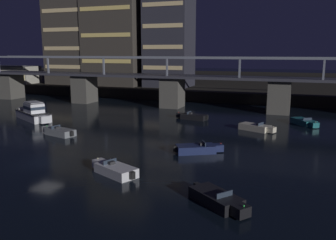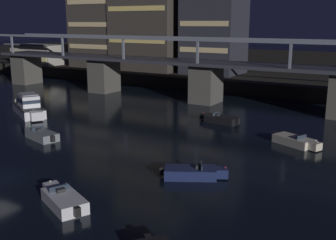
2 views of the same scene
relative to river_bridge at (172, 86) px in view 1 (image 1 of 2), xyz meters
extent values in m
plane|color=black|center=(0.00, -36.02, -4.00)|extent=(400.00, 400.00, 0.00)
cube|color=black|center=(0.00, 48.01, -2.90)|extent=(240.00, 80.00, 2.20)
cube|color=#4C4944|center=(-38.22, 0.01, -1.23)|extent=(3.60, 4.40, 5.55)
cube|color=#4C4944|center=(-19.11, 0.01, -1.23)|extent=(3.60, 4.40, 5.55)
cube|color=#4C4944|center=(0.00, 0.01, -1.23)|extent=(3.60, 4.40, 5.55)
cube|color=#4C4944|center=(19.11, 0.01, -1.23)|extent=(3.60, 4.40, 5.55)
cube|color=#33333D|center=(0.00, 0.01, 1.77)|extent=(82.44, 6.40, 0.45)
cube|color=slate|center=(0.00, -2.89, 5.20)|extent=(82.44, 0.36, 0.36)
cube|color=slate|center=(0.00, 2.91, 5.20)|extent=(82.44, 0.36, 0.36)
cube|color=slate|center=(-25.48, -2.89, 3.60)|extent=(0.30, 0.30, 3.20)
cube|color=slate|center=(-12.74, -2.89, 3.60)|extent=(0.30, 0.30, 3.20)
cube|color=slate|center=(0.00, -2.89, 3.60)|extent=(0.30, 0.30, 3.20)
cube|color=slate|center=(12.74, -2.89, 3.60)|extent=(0.30, 0.30, 3.20)
cube|color=slate|center=(25.48, -2.89, 3.60)|extent=(0.30, 0.30, 3.20)
cube|color=#38332D|center=(-31.30, 16.08, 9.30)|extent=(13.93, 9.32, 22.21)
cube|color=beige|center=(-31.30, 11.37, 2.64)|extent=(12.81, 0.10, 0.90)
cube|color=beige|center=(-31.30, 11.37, 7.08)|extent=(12.81, 0.10, 0.90)
cube|color=beige|center=(-31.30, 11.37, 11.52)|extent=(12.81, 0.10, 0.90)
cube|color=beige|center=(-31.30, 11.37, 15.97)|extent=(12.81, 0.10, 0.90)
cube|color=#38332D|center=(-20.34, 16.66, 12.99)|extent=(13.89, 11.01, 29.58)
cube|color=#F2D172|center=(-20.34, 11.11, 4.11)|extent=(12.78, 0.10, 0.90)
cube|color=#F2D172|center=(-20.34, 11.11, 10.03)|extent=(12.78, 0.10, 0.90)
cube|color=#F2D172|center=(-20.34, 11.11, 15.95)|extent=(12.78, 0.10, 0.90)
cube|color=#282833|center=(-6.69, 16.77, 9.58)|extent=(10.17, 8.89, 22.76)
cube|color=beige|center=(-6.69, 12.28, 2.75)|extent=(9.36, 0.10, 0.90)
cube|color=beige|center=(-6.69, 12.28, 7.30)|extent=(9.36, 0.10, 0.90)
cube|color=beige|center=(-6.69, 12.28, 11.86)|extent=(9.36, 0.10, 0.90)
cube|color=beige|center=(-6.69, 12.28, 16.41)|extent=(9.36, 0.10, 0.90)
cube|color=#B2AD9E|center=(-47.92, 12.01, 0.40)|extent=(12.00, 6.00, 4.40)
cube|color=#EAD88C|center=(-47.92, 8.96, -0.04)|extent=(11.20, 0.10, 2.64)
cube|color=#4C4C51|center=(-47.92, 8.41, 2.75)|extent=(12.40, 1.60, 0.30)
cube|color=silver|center=(-15.97, -19.01, -3.40)|extent=(8.25, 6.17, 1.20)
cube|color=silver|center=(-12.00, -21.23, -3.32)|extent=(1.66, 1.78, 1.04)
cube|color=black|center=(-15.97, -19.01, -2.85)|extent=(8.36, 6.28, 0.10)
cube|color=white|center=(-15.45, -19.30, -2.10)|extent=(3.82, 3.39, 1.40)
cube|color=#283342|center=(-15.45, -19.30, -2.05)|extent=(3.87, 3.45, 0.44)
cube|color=silver|center=(-15.45, -19.30, -1.25)|extent=(3.44, 3.05, 0.08)
cube|color=#B7B2A8|center=(-18.94, -17.35, -2.62)|extent=(1.54, 2.11, 0.36)
cube|color=silver|center=(7.90, -36.81, -3.60)|extent=(4.30, 3.28, 0.80)
cube|color=silver|center=(5.72, -35.80, -3.55)|extent=(1.23, 1.28, 0.70)
cube|color=#283342|center=(7.13, -36.45, -3.02)|extent=(0.66, 1.27, 0.36)
cube|color=#262628|center=(7.36, -36.56, -3.08)|extent=(0.60, 0.68, 0.24)
cube|color=black|center=(9.86, -37.72, -3.50)|extent=(0.48, 0.48, 0.60)
sphere|color=beige|center=(5.49, -35.69, -3.12)|extent=(0.12, 0.12, 0.12)
cube|color=#19234C|center=(12.42, -28.10, -3.60)|extent=(4.29, 3.45, 0.80)
cube|color=#19234C|center=(14.53, -26.95, -3.55)|extent=(1.26, 1.30, 0.70)
cube|color=#283342|center=(13.16, -27.69, -3.02)|extent=(0.73, 1.23, 0.36)
cube|color=#262628|center=(12.94, -27.81, -3.08)|extent=(0.62, 0.68, 0.24)
cube|color=black|center=(10.52, -29.13, -3.50)|extent=(0.49, 0.49, 0.60)
sphere|color=red|center=(14.75, -26.83, -3.12)|extent=(0.12, 0.12, 0.12)
cube|color=black|center=(7.22, -10.48, -3.60)|extent=(4.16, 2.43, 0.80)
cube|color=black|center=(4.84, -10.08, -3.55)|extent=(1.05, 1.13, 0.70)
cube|color=#283342|center=(6.38, -10.34, -3.02)|extent=(0.32, 1.35, 0.36)
cube|color=#262628|center=(6.62, -10.38, -3.08)|extent=(0.49, 0.62, 0.24)
cube|color=black|center=(9.34, -10.84, -3.50)|extent=(0.41, 0.41, 0.60)
sphere|color=red|center=(4.60, -10.04, -3.12)|extent=(0.12, 0.12, 0.12)
cube|color=black|center=(17.06, -39.64, -3.60)|extent=(4.19, 3.82, 0.80)
cube|color=black|center=(18.96, -41.12, -3.55)|extent=(1.32, 1.33, 0.70)
cube|color=#283342|center=(17.73, -40.17, -3.02)|extent=(0.91, 1.13, 0.36)
cube|color=#262628|center=(17.54, -40.01, -3.08)|extent=(0.66, 0.69, 0.24)
cube|color=black|center=(15.36, -38.32, -3.50)|extent=(0.51, 0.51, 0.60)
sphere|color=#33D84C|center=(19.16, -41.27, -3.12)|extent=(0.12, 0.12, 0.12)
cube|color=gray|center=(-5.49, -26.38, -3.60)|extent=(4.25, 2.76, 0.80)
cube|color=gray|center=(-7.81, -25.75, -3.55)|extent=(1.13, 1.19, 0.70)
cube|color=#283342|center=(-6.31, -26.15, -3.02)|extent=(0.45, 1.33, 0.36)
cube|color=#262628|center=(-6.07, -26.22, -3.08)|extent=(0.53, 0.65, 0.24)
cube|color=black|center=(-3.41, -26.94, -3.50)|extent=(0.44, 0.44, 0.60)
sphere|color=#33D84C|center=(-8.05, -25.68, -3.12)|extent=(0.12, 0.12, 0.12)
cube|color=#196066|center=(23.00, -9.04, -3.60)|extent=(3.65, 4.26, 0.80)
cube|color=#196066|center=(24.32, -11.05, -3.55)|extent=(1.32, 1.30, 0.70)
cube|color=#283342|center=(23.47, -9.75, -3.02)|extent=(1.18, 0.83, 0.36)
cube|color=#262628|center=(23.33, -9.54, -3.08)|extent=(0.69, 0.64, 0.24)
cube|color=black|center=(21.82, -7.24, -3.50)|extent=(0.50, 0.50, 0.60)
sphere|color=beige|center=(24.46, -11.26, -3.12)|extent=(0.12, 0.12, 0.12)
cube|color=beige|center=(16.88, -15.18, -3.60)|extent=(4.30, 3.23, 0.80)
cube|color=beige|center=(19.08, -16.16, -3.55)|extent=(1.22, 1.27, 0.70)
cube|color=#283342|center=(17.66, -15.53, -3.02)|extent=(0.64, 1.27, 0.36)
cube|color=#262628|center=(17.43, -15.43, -3.08)|extent=(0.59, 0.67, 0.24)
cube|color=black|center=(14.91, -14.31, -3.50)|extent=(0.48, 0.48, 0.60)
sphere|color=beige|center=(19.31, -16.26, -3.12)|extent=(0.12, 0.12, 0.12)
camera|label=1|loc=(21.73, -61.92, 6.16)|focal=37.74mm
camera|label=2|loc=(26.47, -54.71, 7.62)|focal=44.65mm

